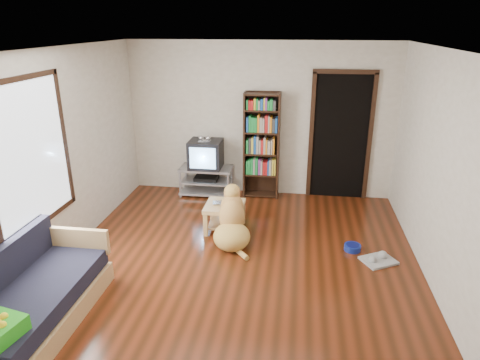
# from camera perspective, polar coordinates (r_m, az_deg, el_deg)

# --- Properties ---
(ground) EXTENTS (5.00, 5.00, 0.00)m
(ground) POSITION_cam_1_polar(r_m,az_deg,el_deg) (5.48, -0.17, -11.25)
(ground) COLOR #56210E
(ground) RESTS_ON ground
(ceiling) EXTENTS (5.00, 5.00, 0.00)m
(ceiling) POSITION_cam_1_polar(r_m,az_deg,el_deg) (4.67, -0.20, 17.04)
(ceiling) COLOR white
(ceiling) RESTS_ON ground
(wall_back) EXTENTS (4.50, 0.00, 4.50)m
(wall_back) POSITION_cam_1_polar(r_m,az_deg,el_deg) (7.32, 2.68, 7.95)
(wall_back) COLOR beige
(wall_back) RESTS_ON ground
(wall_front) EXTENTS (4.50, 0.00, 4.50)m
(wall_front) POSITION_cam_1_polar(r_m,az_deg,el_deg) (2.72, -8.10, -15.18)
(wall_front) COLOR beige
(wall_front) RESTS_ON ground
(wall_left) EXTENTS (0.00, 5.00, 5.00)m
(wall_left) POSITION_cam_1_polar(r_m,az_deg,el_deg) (5.68, -23.26, 2.63)
(wall_left) COLOR beige
(wall_left) RESTS_ON ground
(wall_right) EXTENTS (0.00, 5.00, 5.00)m
(wall_right) POSITION_cam_1_polar(r_m,az_deg,el_deg) (5.12, 25.58, 0.44)
(wall_right) COLOR beige
(wall_right) RESTS_ON ground
(laptop) EXTENTS (0.36, 0.27, 0.03)m
(laptop) POSITION_cam_1_polar(r_m,az_deg,el_deg) (6.14, -2.11, -3.26)
(laptop) COLOR #B7B7BC
(laptop) RESTS_ON coffee_table
(dog_bowl) EXTENTS (0.22, 0.22, 0.08)m
(dog_bowl) POSITION_cam_1_polar(r_m,az_deg,el_deg) (5.97, 14.76, -8.70)
(dog_bowl) COLOR navy
(dog_bowl) RESTS_ON ground
(grey_rag) EXTENTS (0.51, 0.48, 0.03)m
(grey_rag) POSITION_cam_1_polar(r_m,az_deg,el_deg) (5.81, 17.97, -10.17)
(grey_rag) COLOR #A2A2A2
(grey_rag) RESTS_ON ground
(window) EXTENTS (0.03, 1.46, 1.70)m
(window) POSITION_cam_1_polar(r_m,az_deg,el_deg) (5.22, -26.14, 3.02)
(window) COLOR white
(window) RESTS_ON wall_left
(doorway) EXTENTS (1.03, 0.05, 2.19)m
(doorway) POSITION_cam_1_polar(r_m,az_deg,el_deg) (7.34, 13.24, 6.01)
(doorway) COLOR black
(doorway) RESTS_ON wall_back
(tv_stand) EXTENTS (0.90, 0.45, 0.50)m
(tv_stand) POSITION_cam_1_polar(r_m,az_deg,el_deg) (7.51, -4.49, 0.03)
(tv_stand) COLOR #99999E
(tv_stand) RESTS_ON ground
(crt_tv) EXTENTS (0.55, 0.52, 0.58)m
(crt_tv) POSITION_cam_1_polar(r_m,az_deg,el_deg) (7.38, -4.56, 3.54)
(crt_tv) COLOR black
(crt_tv) RESTS_ON tv_stand
(bookshelf) EXTENTS (0.60, 0.30, 1.80)m
(bookshelf) POSITION_cam_1_polar(r_m,az_deg,el_deg) (7.23, 2.91, 5.35)
(bookshelf) COLOR black
(bookshelf) RESTS_ON ground
(sofa) EXTENTS (0.80, 1.80, 0.80)m
(sofa) POSITION_cam_1_polar(r_m,az_deg,el_deg) (4.88, -25.94, -14.34)
(sofa) COLOR tan
(sofa) RESTS_ON ground
(coffee_table) EXTENTS (0.55, 0.55, 0.40)m
(coffee_table) POSITION_cam_1_polar(r_m,az_deg,el_deg) (6.22, -2.05, -4.27)
(coffee_table) COLOR tan
(coffee_table) RESTS_ON ground
(dog) EXTENTS (0.57, 0.94, 0.80)m
(dog) POSITION_cam_1_polar(r_m,az_deg,el_deg) (5.87, -1.07, -5.71)
(dog) COLOR tan
(dog) RESTS_ON ground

